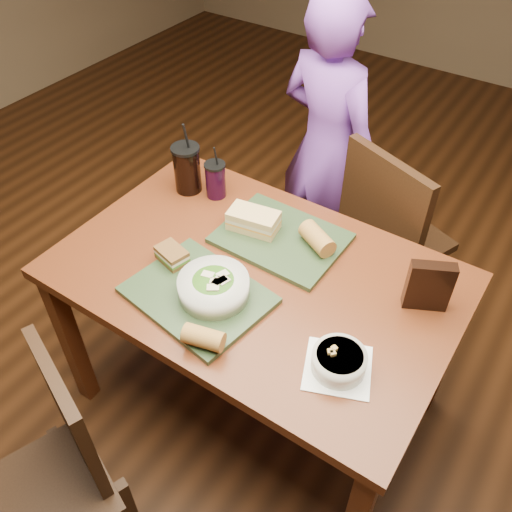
% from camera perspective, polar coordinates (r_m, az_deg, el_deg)
% --- Properties ---
extents(ground, '(6.00, 6.00, 0.00)m').
position_cam_1_polar(ground, '(2.37, 0.00, -14.59)').
color(ground, '#381C0B').
rests_on(ground, ground).
extents(dining_table, '(1.30, 0.85, 0.75)m').
position_cam_1_polar(dining_table, '(1.84, 0.00, -3.63)').
color(dining_table, '#562611').
rests_on(dining_table, ground).
extents(chair_near, '(0.46, 0.47, 0.83)m').
position_cam_1_polar(chair_near, '(1.81, -20.05, -19.83)').
color(chair_near, black).
rests_on(chair_near, ground).
extents(chair_far, '(0.53, 0.55, 0.95)m').
position_cam_1_polar(chair_far, '(2.31, 13.38, 2.21)').
color(chair_far, black).
rests_on(chair_far, ground).
extents(diner, '(0.57, 0.44, 1.39)m').
position_cam_1_polar(diner, '(2.48, 7.46, 11.09)').
color(diner, purple).
rests_on(diner, ground).
extents(tray_near, '(0.46, 0.38, 0.02)m').
position_cam_1_polar(tray_near, '(1.70, -6.13, -4.10)').
color(tray_near, '#27381F').
rests_on(tray_near, dining_table).
extents(tray_far, '(0.42, 0.32, 0.02)m').
position_cam_1_polar(tray_far, '(1.88, 2.65, 1.89)').
color(tray_far, '#27381F').
rests_on(tray_far, dining_table).
extents(salad_bowl, '(0.22, 0.22, 0.07)m').
position_cam_1_polar(salad_bowl, '(1.66, -4.48, -3.17)').
color(salad_bowl, silver).
rests_on(salad_bowl, tray_near).
extents(soup_bowl, '(0.24, 0.24, 0.07)m').
position_cam_1_polar(soup_bowl, '(1.52, 8.72, -10.88)').
color(soup_bowl, white).
rests_on(soup_bowl, dining_table).
extents(sandwich_near, '(0.12, 0.09, 0.05)m').
position_cam_1_polar(sandwich_near, '(1.79, -8.84, 0.09)').
color(sandwich_near, '#593819').
rests_on(sandwich_near, tray_near).
extents(sandwich_far, '(0.19, 0.12, 0.07)m').
position_cam_1_polar(sandwich_far, '(1.89, -0.27, 3.78)').
color(sandwich_far, tan).
rests_on(sandwich_far, tray_far).
extents(baguette_near, '(0.13, 0.09, 0.06)m').
position_cam_1_polar(baguette_near, '(1.54, -5.54, -8.54)').
color(baguette_near, '#AD7533').
rests_on(baguette_near, tray_near).
extents(baguette_far, '(0.15, 0.12, 0.07)m').
position_cam_1_polar(baguette_far, '(1.83, 6.45, 1.84)').
color(baguette_far, '#AD7533').
rests_on(baguette_far, tray_far).
extents(cup_cola, '(0.11, 0.11, 0.29)m').
position_cam_1_polar(cup_cola, '(2.08, -7.27, 9.14)').
color(cup_cola, black).
rests_on(cup_cola, dining_table).
extents(cup_berry, '(0.08, 0.08, 0.22)m').
position_cam_1_polar(cup_berry, '(2.05, -4.29, 8.02)').
color(cup_berry, black).
rests_on(cup_berry, dining_table).
extents(chip_bag, '(0.14, 0.10, 0.17)m').
position_cam_1_polar(chip_bag, '(1.69, 17.72, -3.03)').
color(chip_bag, black).
rests_on(chip_bag, dining_table).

